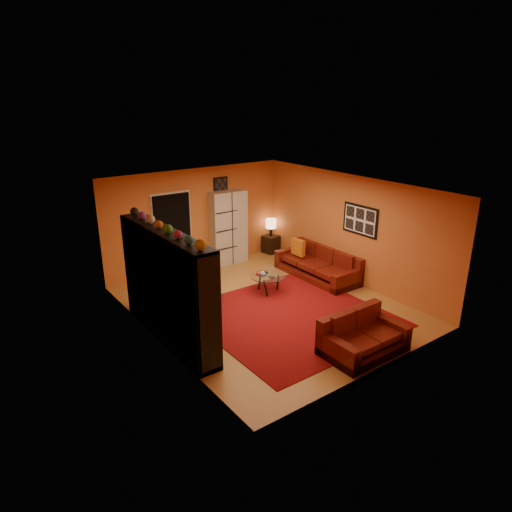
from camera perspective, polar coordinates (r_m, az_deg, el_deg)
floor at (r=9.96m, az=1.31°, el=-6.27°), size 6.00×6.00×0.00m
ceiling at (r=9.12m, az=1.44°, el=8.57°), size 6.00×6.00×0.00m
wall_back at (r=11.88m, az=-7.48°, el=4.61°), size 6.00×0.00×6.00m
wall_front at (r=7.48m, az=15.53°, el=-5.23°), size 6.00×0.00×6.00m
wall_left at (r=8.28m, az=-12.53°, el=-2.50°), size 0.00×6.00×6.00m
wall_right at (r=11.09m, az=11.70°, el=3.27°), size 0.00×6.00×6.00m
rug at (r=9.53m, az=4.37°, el=-7.56°), size 3.60×3.60×0.01m
doorway at (r=11.62m, az=-10.34°, el=2.67°), size 0.95×0.10×2.04m
wall_art_right at (r=10.81m, az=12.91°, el=4.40°), size 0.03×1.00×0.70m
wall_art_back at (r=12.06m, az=-4.44°, el=8.60°), size 0.42×0.03×0.52m
entertainment_unit at (r=8.45m, az=-11.01°, el=-3.74°), size 0.45×3.00×2.10m
tv at (r=8.57m, az=-10.94°, el=-3.86°), size 0.93×0.12×0.53m
sofa at (r=11.56m, az=7.95°, el=-1.14°), size 0.97×2.30×0.85m
loveseat at (r=8.44m, az=12.93°, el=-9.73°), size 1.51×0.91×0.85m
throw_pillow at (r=11.75m, az=5.30°, el=1.10°), size 0.12×0.42×0.42m
coffee_table at (r=10.48m, az=1.48°, el=-2.74°), size 0.80×0.80×0.40m
storage_cabinet at (r=12.21m, az=-3.52°, el=3.59°), size 1.01×0.50×1.96m
bowl_chair at (r=10.18m, az=-6.39°, el=-3.90°), size 0.70×0.70×0.57m
side_table at (r=13.16m, az=1.86°, el=1.49°), size 0.46×0.46×0.50m
table_lamp at (r=12.98m, az=1.89°, el=4.01°), size 0.30×0.30×0.50m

